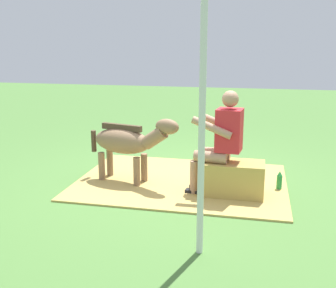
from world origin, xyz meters
TOP-DOWN VIEW (x-y plane):
  - ground_plane at (0.00, 0.00)m, footprint 24.00×24.00m
  - hay_patch at (-0.08, 0.11)m, footprint 2.81×2.10m
  - hay_bale at (-0.78, 0.47)m, footprint 0.79×0.42m
  - person_seated at (-0.62, 0.46)m, footprint 0.69×0.47m
  - pony_standing at (0.63, 0.28)m, footprint 1.33×0.53m
  - soda_bottle at (-1.38, 0.15)m, footprint 0.07×0.07m
  - tent_pole_left at (-0.60, 1.97)m, footprint 0.06×0.06m

SIDE VIEW (x-z plane):
  - ground_plane at x=0.00m, z-range 0.00..0.00m
  - hay_patch at x=-0.08m, z-range 0.00..0.02m
  - soda_bottle at x=-1.38m, z-range 0.00..0.26m
  - hay_bale at x=-0.78m, z-range 0.00..0.44m
  - pony_standing at x=0.63m, z-range 0.10..1.04m
  - person_seated at x=-0.62m, z-range 0.06..1.38m
  - tent_pole_left at x=-0.60m, z-range 0.00..2.56m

